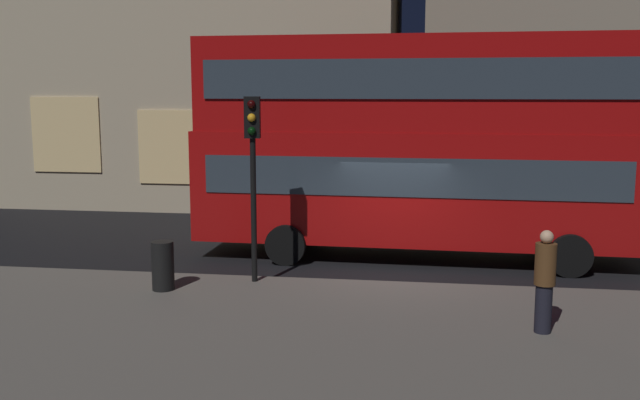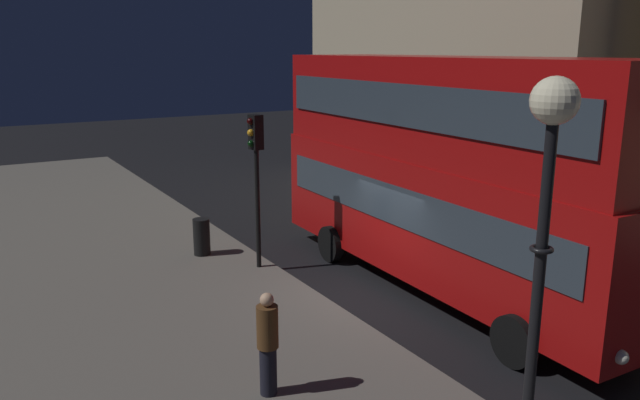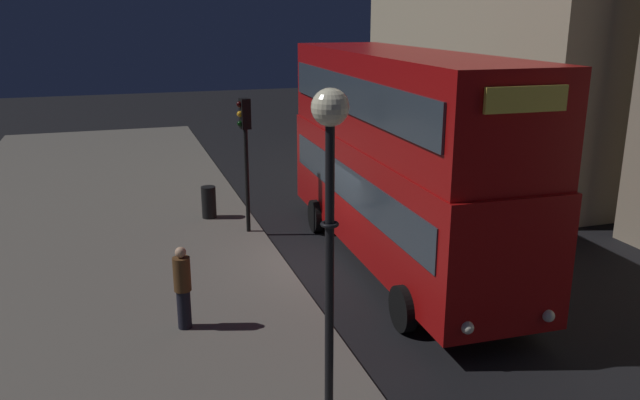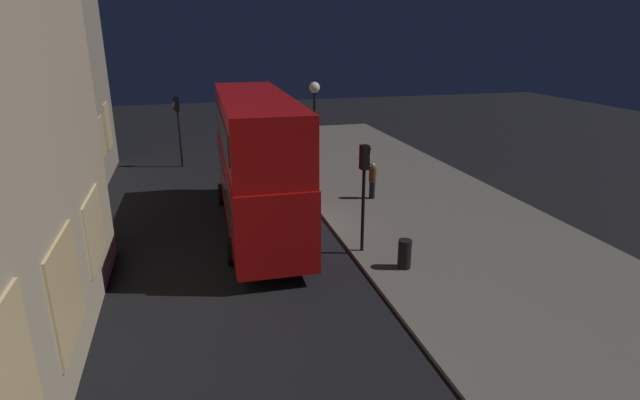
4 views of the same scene
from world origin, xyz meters
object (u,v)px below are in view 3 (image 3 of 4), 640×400
double_decker_bus (399,150)px  street_lamp (330,170)px  pedestrian (183,287)px  traffic_light_near_kerb (245,137)px  litter_bin (209,202)px

double_decker_bus → street_lamp: (5.84, -3.80, 1.08)m
double_decker_bus → pedestrian: size_ratio=6.19×
street_lamp → traffic_light_near_kerb: bearing=176.6°
street_lamp → pedestrian: size_ratio=2.96×
pedestrian → street_lamp: bearing=-110.5°
double_decker_bus → traffic_light_near_kerb: 4.59m
traffic_light_near_kerb → pedestrian: size_ratio=2.24×
traffic_light_near_kerb → litter_bin: 2.99m
traffic_light_near_kerb → street_lamp: (9.06, -0.53, 1.16)m
street_lamp → litter_bin: street_lamp is taller
double_decker_bus → litter_bin: 6.86m
traffic_light_near_kerb → pedestrian: (5.53, -2.44, -1.90)m
street_lamp → pedestrian: 5.05m
double_decker_bus → street_lamp: size_ratio=2.09×
street_lamp → litter_bin: bearing=-178.1°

